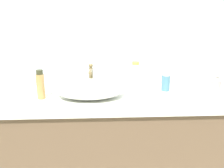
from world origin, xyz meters
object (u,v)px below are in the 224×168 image
(perfume_bottle, at_px, (166,82))
(candle_jar, at_px, (19,93))
(lotion_bottle, at_px, (41,85))
(sink_basin, at_px, (90,89))
(soap_dispenser, at_px, (216,87))
(spray_can, at_px, (135,77))

(perfume_bottle, xyz_separation_m, candle_jar, (-0.93, -0.07, -0.04))
(lotion_bottle, bearing_deg, sink_basin, 1.33)
(soap_dispenser, relative_size, lotion_bottle, 0.89)
(candle_jar, bearing_deg, perfume_bottle, 4.17)
(perfume_bottle, bearing_deg, sink_basin, -167.24)
(sink_basin, xyz_separation_m, lotion_bottle, (-0.29, -0.01, 0.03))
(sink_basin, relative_size, candle_jar, 8.03)
(sink_basin, bearing_deg, lotion_bottle, -178.67)
(candle_jar, bearing_deg, soap_dispenser, -3.15)
(lotion_bottle, bearing_deg, perfume_bottle, 8.56)
(soap_dispenser, distance_m, perfume_bottle, 0.30)
(sink_basin, height_order, spray_can, spray_can)
(soap_dispenser, bearing_deg, candle_jar, 176.85)
(perfume_bottle, height_order, candle_jar, perfume_bottle)
(soap_dispenser, distance_m, candle_jar, 1.20)
(spray_can, distance_m, candle_jar, 0.74)
(lotion_bottle, bearing_deg, spray_can, 12.01)
(perfume_bottle, bearing_deg, lotion_bottle, -171.44)
(sink_basin, xyz_separation_m, spray_can, (0.29, 0.12, 0.04))
(perfume_bottle, bearing_deg, spray_can, 178.36)
(lotion_bottle, height_order, candle_jar, lotion_bottle)
(sink_basin, height_order, perfume_bottle, perfume_bottle)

